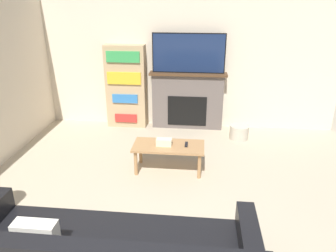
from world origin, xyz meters
name	(u,v)px	position (x,y,z in m)	size (l,w,h in m)	color
wall_back	(176,56)	(0.00, 4.62, 1.35)	(5.97, 0.06, 2.70)	beige
fireplace	(188,100)	(0.24, 4.48, 0.54)	(1.43, 0.28, 1.08)	#605651
tv	(189,53)	(0.24, 4.46, 1.43)	(1.32, 0.03, 0.71)	black
coffee_table	(169,149)	(0.06, 2.76, 0.35)	(1.02, 0.49, 0.40)	#A87A4C
tissue_box	(164,142)	(-0.01, 2.75, 0.45)	(0.22, 0.12, 0.10)	beige
remote_control	(186,144)	(0.31, 2.78, 0.41)	(0.04, 0.15, 0.02)	black
bookshelf	(126,86)	(-0.93, 4.46, 0.79)	(0.75, 0.29, 1.57)	tan
storage_basket	(239,132)	(1.19, 4.02, 0.12)	(0.33, 0.33, 0.25)	#BCB29E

